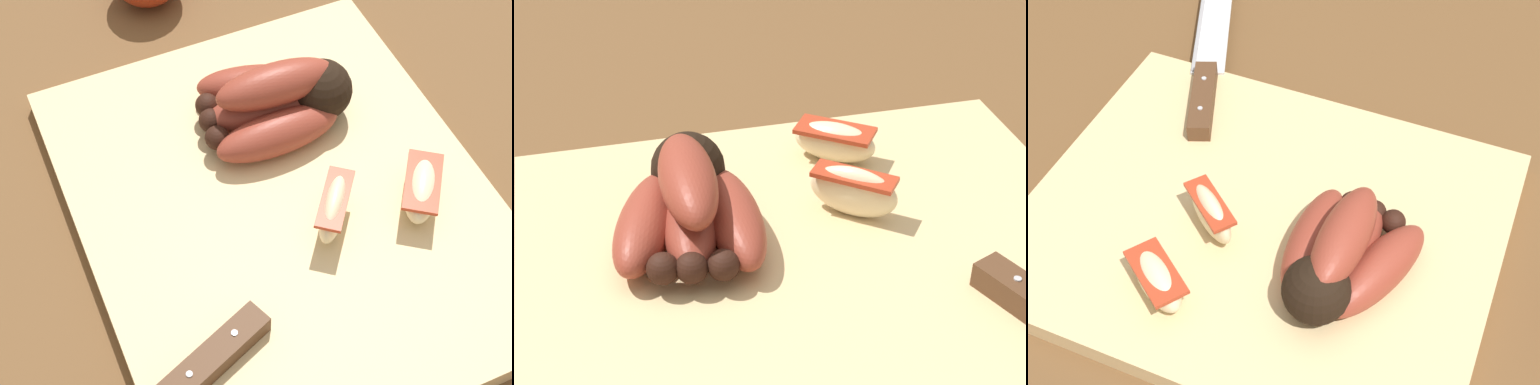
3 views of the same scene
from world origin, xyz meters
TOP-DOWN VIEW (x-y plane):
  - ground_plane at (0.00, 0.00)m, footprint 6.00×6.00m
  - cutting_board at (-0.01, -0.02)m, footprint 0.41×0.34m
  - banana_bunch at (0.08, -0.05)m, footprint 0.12×0.14m
  - apple_wedge_near at (-0.05, -0.12)m, footprint 0.07×0.06m
  - apple_wedge_middle at (-0.04, -0.05)m, footprint 0.06×0.06m

SIDE VIEW (x-z plane):
  - ground_plane at x=0.00m, z-range 0.00..0.00m
  - cutting_board at x=-0.01m, z-range 0.00..0.02m
  - apple_wedge_near at x=-0.05m, z-range 0.02..0.05m
  - apple_wedge_middle at x=-0.04m, z-range 0.02..0.06m
  - banana_bunch at x=0.08m, z-range 0.01..0.08m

